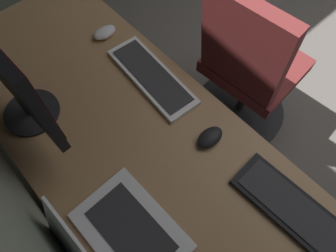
{
  "coord_description": "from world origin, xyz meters",
  "views": [
    {
      "loc": [
        0.07,
        2.08,
        1.68
      ],
      "look_at": [
        0.36,
        1.81,
        0.95
      ],
      "focal_mm": 32.36,
      "sensor_mm": 36.0,
      "label": 1
    }
  ],
  "objects_px": {
    "laptop_left": "(114,242)",
    "keyboard_main": "(152,76)",
    "keyboard_spare": "(297,213)",
    "mouse_main": "(210,137)",
    "drawer_pedestal": "(147,193)",
    "office_chair": "(247,74)",
    "mouse_spare": "(105,32)"
  },
  "relations": [
    {
      "from": "laptop_left",
      "to": "keyboard_main",
      "type": "xyz_separation_m",
      "value": [
        0.4,
        -0.48,
        -0.04
      ]
    },
    {
      "from": "drawer_pedestal",
      "to": "office_chair",
      "type": "bearing_deg",
      "value": -82.1
    },
    {
      "from": "keyboard_spare",
      "to": "keyboard_main",
      "type": "bearing_deg",
      "value": -0.75
    },
    {
      "from": "keyboard_spare",
      "to": "office_chair",
      "type": "xyz_separation_m",
      "value": [
        0.56,
        -0.51,
        -0.28
      ]
    },
    {
      "from": "office_chair",
      "to": "keyboard_spare",
      "type": "bearing_deg",
      "value": 137.67
    },
    {
      "from": "drawer_pedestal",
      "to": "keyboard_spare",
      "type": "height_order",
      "value": "keyboard_spare"
    },
    {
      "from": "mouse_main",
      "to": "mouse_spare",
      "type": "distance_m",
      "value": 0.65
    },
    {
      "from": "drawer_pedestal",
      "to": "mouse_spare",
      "type": "xyz_separation_m",
      "value": [
        0.55,
        -0.25,
        0.4
      ]
    },
    {
      "from": "drawer_pedestal",
      "to": "laptop_left",
      "type": "height_order",
      "value": "laptop_left"
    },
    {
      "from": "keyboard_main",
      "to": "keyboard_spare",
      "type": "height_order",
      "value": "same"
    },
    {
      "from": "keyboard_spare",
      "to": "mouse_spare",
      "type": "xyz_separation_m",
      "value": [
        1.0,
        -0.01,
        0.01
      ]
    },
    {
      "from": "laptop_left",
      "to": "keyboard_main",
      "type": "bearing_deg",
      "value": -50.12
    },
    {
      "from": "drawer_pedestal",
      "to": "keyboard_main",
      "type": "bearing_deg",
      "value": -46.76
    },
    {
      "from": "mouse_main",
      "to": "office_chair",
      "type": "distance_m",
      "value": 0.64
    },
    {
      "from": "laptop_left",
      "to": "mouse_spare",
      "type": "relative_size",
      "value": 3.29
    },
    {
      "from": "drawer_pedestal",
      "to": "keyboard_spare",
      "type": "xyz_separation_m",
      "value": [
        -0.46,
        -0.25,
        0.39
      ]
    },
    {
      "from": "mouse_main",
      "to": "drawer_pedestal",
      "type": "bearing_deg",
      "value": 66.46
    },
    {
      "from": "laptop_left",
      "to": "keyboard_main",
      "type": "relative_size",
      "value": 0.8
    },
    {
      "from": "keyboard_main",
      "to": "mouse_main",
      "type": "bearing_deg",
      "value": 175.72
    },
    {
      "from": "drawer_pedestal",
      "to": "keyboard_spare",
      "type": "relative_size",
      "value": 1.63
    },
    {
      "from": "keyboard_main",
      "to": "drawer_pedestal",
      "type": "bearing_deg",
      "value": 133.24
    },
    {
      "from": "keyboard_main",
      "to": "mouse_main",
      "type": "relative_size",
      "value": 4.12
    },
    {
      "from": "mouse_spare",
      "to": "keyboard_spare",
      "type": "bearing_deg",
      "value": 179.51
    },
    {
      "from": "keyboard_spare",
      "to": "mouse_main",
      "type": "xyz_separation_m",
      "value": [
        0.36,
        0.02,
        0.01
      ]
    },
    {
      "from": "mouse_main",
      "to": "keyboard_main",
      "type": "bearing_deg",
      "value": -4.28
    },
    {
      "from": "drawer_pedestal",
      "to": "mouse_main",
      "type": "bearing_deg",
      "value": -113.54
    },
    {
      "from": "keyboard_spare",
      "to": "mouse_main",
      "type": "relative_size",
      "value": 4.1
    },
    {
      "from": "drawer_pedestal",
      "to": "keyboard_spare",
      "type": "distance_m",
      "value": 0.65
    },
    {
      "from": "mouse_main",
      "to": "laptop_left",
      "type": "bearing_deg",
      "value": 97.48
    },
    {
      "from": "laptop_left",
      "to": "mouse_main",
      "type": "bearing_deg",
      "value": -82.52
    },
    {
      "from": "drawer_pedestal",
      "to": "office_chair",
      "type": "distance_m",
      "value": 0.77
    },
    {
      "from": "keyboard_main",
      "to": "office_chair",
      "type": "xyz_separation_m",
      "value": [
        -0.13,
        -0.5,
        -0.28
      ]
    }
  ]
}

